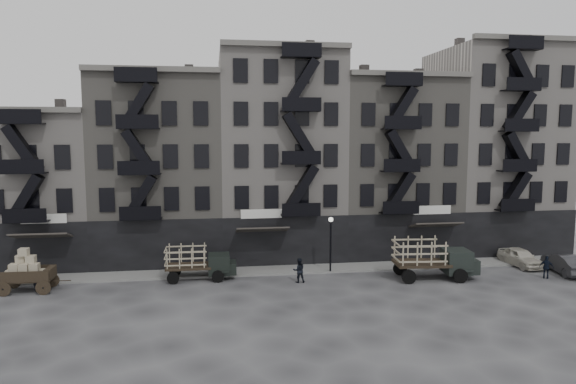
{
  "coord_description": "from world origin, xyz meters",
  "views": [
    {
      "loc": [
        -5.68,
        -34.39,
        10.52
      ],
      "look_at": [
        -0.03,
        4.0,
        6.07
      ],
      "focal_mm": 32.0,
      "sensor_mm": 36.0,
      "label": 1
    }
  ],
  "objects": [
    {
      "name": "car_far",
      "position": [
        20.51,
        -0.04,
        0.75
      ],
      "size": [
        2.18,
        4.71,
        1.49
      ],
      "primitive_type": "imported",
      "rotation": [
        0.0,
        0.0,
        3.01
      ],
      "color": "#2A2A2D",
      "rests_on": "ground"
    },
    {
      "name": "ground",
      "position": [
        0.0,
        0.0,
        0.0
      ],
      "size": [
        140.0,
        140.0,
        0.0
      ],
      "primitive_type": "plane",
      "color": "#38383A",
      "rests_on": "ground"
    },
    {
      "name": "building_east",
      "position": [
        20.0,
        9.82,
        9.0
      ],
      "size": [
        10.0,
        11.35,
        19.2
      ],
      "color": "#ABA49D",
      "rests_on": "ground"
    },
    {
      "name": "wagon",
      "position": [
        -18.1,
        1.04,
        1.67
      ],
      "size": [
        3.48,
        1.91,
        2.92
      ],
      "rotation": [
        0.0,
        0.0,
        -0.02
      ],
      "color": "black",
      "rests_on": "ground"
    },
    {
      "name": "building_center",
      "position": [
        -0.0,
        9.82,
        8.5
      ],
      "size": [
        10.0,
        11.35,
        18.2
      ],
      "color": "#ABA49D",
      "rests_on": "ground"
    },
    {
      "name": "pedestrian_west",
      "position": [
        -17.52,
        1.42,
        0.95
      ],
      "size": [
        0.82,
        0.72,
        1.89
      ],
      "primitive_type": "imported",
      "rotation": [
        0.0,
        0.0,
        0.47
      ],
      "color": "black",
      "rests_on": "ground"
    },
    {
      "name": "stake_truck_east",
      "position": [
        9.97,
        -0.01,
        1.7
      ],
      "size": [
        6.1,
        2.89,
        2.97
      ],
      "rotation": [
        0.0,
        0.0,
        -0.09
      ],
      "color": "black",
      "rests_on": "ground"
    },
    {
      "name": "policeman",
      "position": [
        18.22,
        -1.13,
        0.83
      ],
      "size": [
        1.02,
        0.91,
        1.66
      ],
      "primitive_type": "imported",
      "rotation": [
        0.0,
        0.0,
        2.49
      ],
      "color": "black",
      "rests_on": "ground"
    },
    {
      "name": "lamp_post",
      "position": [
        3.0,
        2.6,
        2.78
      ],
      "size": [
        0.36,
        0.36,
        4.28
      ],
      "color": "black",
      "rests_on": "ground"
    },
    {
      "name": "building_mideast",
      "position": [
        10.0,
        9.83,
        7.5
      ],
      "size": [
        10.0,
        11.35,
        16.2
      ],
      "color": "slate",
      "rests_on": "ground"
    },
    {
      "name": "car_east",
      "position": [
        18.44,
        2.43,
        0.72
      ],
      "size": [
        1.97,
        4.32,
        1.44
      ],
      "primitive_type": "imported",
      "rotation": [
        0.0,
        0.0,
        0.07
      ],
      "color": "beige",
      "rests_on": "ground"
    },
    {
      "name": "building_midwest",
      "position": [
        -10.0,
        9.83,
        7.5
      ],
      "size": [
        10.0,
        11.35,
        16.2
      ],
      "color": "slate",
      "rests_on": "ground"
    },
    {
      "name": "stake_truck_west",
      "position": [
        -6.82,
        2.34,
        1.43
      ],
      "size": [
        5.02,
        2.12,
        2.5
      ],
      "rotation": [
        0.0,
        0.0,
        -0.01
      ],
      "color": "black",
      "rests_on": "ground"
    },
    {
      "name": "pedestrian_mid",
      "position": [
        0.24,
        0.55,
        0.87
      ],
      "size": [
        0.86,
        0.68,
        1.74
      ],
      "primitive_type": "imported",
      "rotation": [
        0.0,
        0.0,
        3.17
      ],
      "color": "black",
      "rests_on": "ground"
    },
    {
      "name": "building_west",
      "position": [
        -20.0,
        9.83,
        6.0
      ],
      "size": [
        10.0,
        11.35,
        13.2
      ],
      "color": "#ABA49D",
      "rests_on": "ground"
    },
    {
      "name": "sidewalk",
      "position": [
        0.0,
        3.75,
        0.07
      ],
      "size": [
        55.0,
        2.5,
        0.15
      ],
      "primitive_type": "cube",
      "color": "slate",
      "rests_on": "ground"
    }
  ]
}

